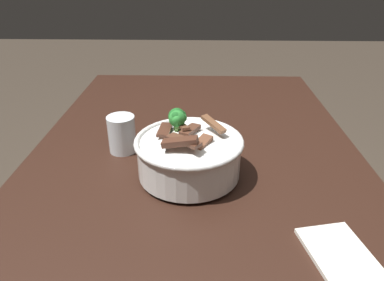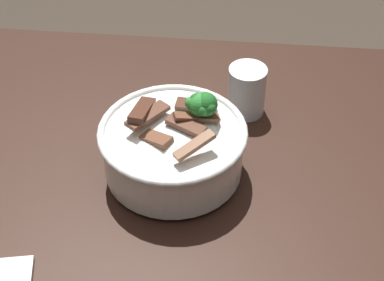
# 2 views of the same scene
# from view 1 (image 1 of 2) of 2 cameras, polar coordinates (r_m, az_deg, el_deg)

# --- Properties ---
(dining_table) EXTENTS (1.45, 0.82, 0.77)m
(dining_table) POSITION_cam_1_polar(r_m,az_deg,el_deg) (0.87, 0.39, -11.99)
(dining_table) COLOR black
(dining_table) RESTS_ON ground
(rice_bowl) EXTENTS (0.23, 0.23, 0.14)m
(rice_bowl) POSITION_cam_1_polar(r_m,az_deg,el_deg) (0.77, -0.53, -1.94)
(rice_bowl) COLOR white
(rice_bowl) RESTS_ON dining_table
(drinking_glass) EXTENTS (0.07, 0.07, 0.09)m
(drinking_glass) POSITION_cam_1_polar(r_m,az_deg,el_deg) (0.90, -11.09, 0.63)
(drinking_glass) COLOR white
(drinking_glass) RESTS_ON dining_table
(folded_napkin) EXTENTS (0.16, 0.13, 0.01)m
(folded_napkin) POSITION_cam_1_polar(r_m,az_deg,el_deg) (0.65, 22.84, -16.82)
(folded_napkin) COLOR silver
(folded_napkin) RESTS_ON dining_table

